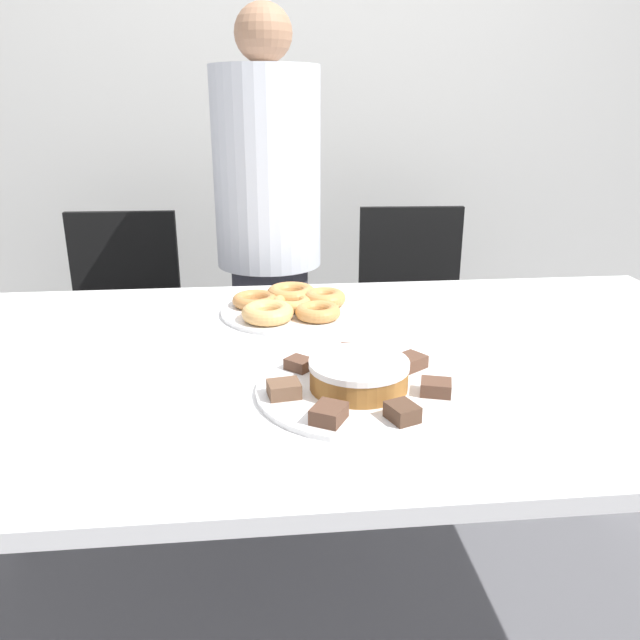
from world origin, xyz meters
TOP-DOWN VIEW (x-y plane):
  - ground_plane at (0.00, 0.00)m, footprint 12.00×12.00m
  - wall_back at (0.00, 1.64)m, footprint 8.00×0.05m
  - table at (0.00, 0.00)m, footprint 1.92×1.07m
  - person_standing at (-0.13, 0.82)m, footprint 0.34×0.34m
  - office_chair_left at (-0.67, 0.97)m, footprint 0.45×0.45m
  - office_chair_right at (0.42, 0.97)m, footprint 0.46×0.46m
  - plate_cake at (0.01, -0.19)m, footprint 0.37×0.37m
  - plate_donuts at (-0.08, 0.28)m, footprint 0.36×0.36m
  - frosted_cake at (0.01, -0.19)m, footprint 0.18×0.18m
  - lamington_0 at (-0.09, -0.09)m, footprint 0.06×0.06m
  - lamington_1 at (-0.13, -0.21)m, footprint 0.06×0.06m
  - lamington_2 at (-0.06, -0.31)m, footprint 0.07×0.07m
  - lamington_3 at (0.06, -0.32)m, footprint 0.06×0.06m
  - lamington_4 at (0.14, -0.23)m, footprint 0.06×0.06m
  - lamington_5 at (0.12, -0.11)m, footprint 0.07×0.07m
  - lamington_6 at (0.02, -0.05)m, footprint 0.05×0.05m
  - donut_0 at (-0.08, 0.28)m, footprint 0.10×0.10m
  - donut_1 at (-0.03, 0.20)m, footprint 0.11×0.11m
  - donut_2 at (0.00, 0.30)m, footprint 0.11×0.11m
  - donut_3 at (-0.08, 0.36)m, footprint 0.13×0.13m
  - donut_4 at (-0.18, 0.32)m, footprint 0.12×0.12m
  - donut_5 at (-0.15, 0.20)m, footprint 0.12×0.12m

SIDE VIEW (x-z plane):
  - ground_plane at x=0.00m, z-range 0.00..0.00m
  - office_chair_left at x=-0.67m, z-range -0.02..0.89m
  - office_chair_right at x=0.42m, z-range -0.02..0.89m
  - table at x=0.00m, z-range 0.32..1.10m
  - plate_donuts at x=-0.08m, z-range 0.78..0.79m
  - plate_cake at x=0.01m, z-range 0.78..0.79m
  - lamington_0 at x=-0.09m, z-range 0.79..0.81m
  - lamington_5 at x=0.12m, z-range 0.79..0.81m
  - lamington_4 at x=0.14m, z-range 0.79..0.81m
  - lamington_6 at x=0.02m, z-range 0.79..0.81m
  - lamington_2 at x=-0.06m, z-range 0.79..0.82m
  - lamington_1 at x=-0.13m, z-range 0.79..0.82m
  - lamington_3 at x=0.06m, z-range 0.79..0.82m
  - donut_4 at x=-0.18m, z-range 0.79..0.82m
  - donut_0 at x=-0.08m, z-range 0.79..0.82m
  - donut_1 at x=-0.03m, z-range 0.79..0.82m
  - donut_3 at x=-0.08m, z-range 0.79..0.83m
  - donut_5 at x=-0.15m, z-range 0.79..0.83m
  - donut_2 at x=0.00m, z-range 0.79..0.83m
  - frosted_cake at x=0.01m, z-range 0.79..0.84m
  - person_standing at x=-0.13m, z-range 0.04..1.60m
  - wall_back at x=0.00m, z-range 0.00..2.60m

